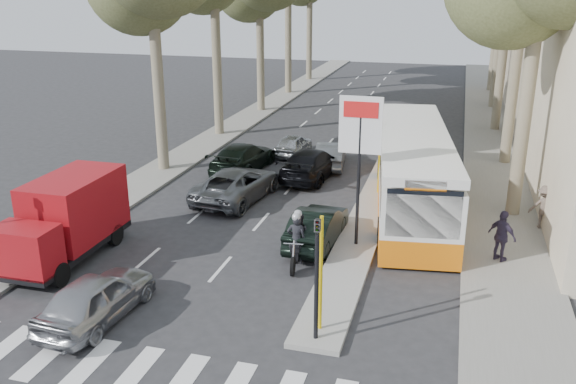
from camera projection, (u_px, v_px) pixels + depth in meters
The scene contains 18 objects.
ground at pixel (224, 300), 18.70m from camera, with size 120.00×120.00×0.00m, color #28282B.
sidewalk_right at pixel (490, 133), 39.25m from camera, with size 3.20×70.00×0.12m, color gray.
median_left at pixel (260, 110), 46.21m from camera, with size 2.40×64.00×0.12m, color gray.
traffic_island at pixel (378, 194), 27.86m from camera, with size 1.50×26.00×0.16m, color gray.
billboard at pixel (360, 150), 21.22m from camera, with size 1.50×12.10×5.60m.
traffic_light_island at pixel (317, 259), 15.70m from camera, with size 0.16×0.41×3.60m.
silver_hatchback at pixel (97, 297), 17.44m from camera, with size 1.69×4.20×1.43m, color #97999E.
dark_hatchback at pixel (317, 226), 22.57m from camera, with size 1.47×4.22×1.39m, color black.
queue_car_a at pixel (237, 184), 27.16m from camera, with size 2.42×5.25×1.46m, color #54585C.
queue_car_b at pixel (311, 164), 30.17m from camera, with size 2.07×5.10×1.48m, color black.
queue_car_c at pixel (293, 145), 34.22m from camera, with size 1.43×3.55×1.21m, color #A3A7AB.
queue_car_d at pixel (331, 154), 32.09m from camera, with size 1.40×4.02×1.33m, color #505459.
queue_car_e at pixel (243, 157), 31.29m from camera, with size 2.05×5.05×1.46m, color black.
red_truck at pixel (67, 218), 21.11m from camera, with size 2.10×5.39×2.87m.
city_bus at pixel (413, 169), 25.85m from camera, with size 4.43×12.96×3.35m.
motorcycle at pixel (297, 239), 20.99m from camera, with size 0.90×2.26×1.93m.
pedestrian_near at pixel (502, 236), 20.84m from camera, with size 1.07×0.52×1.82m, color #382E46.
pedestrian_far at pixel (544, 207), 23.67m from camera, with size 1.12×0.50×1.73m, color brown.
Camera 1 is at (6.38, -15.44, 9.26)m, focal length 38.00 mm.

